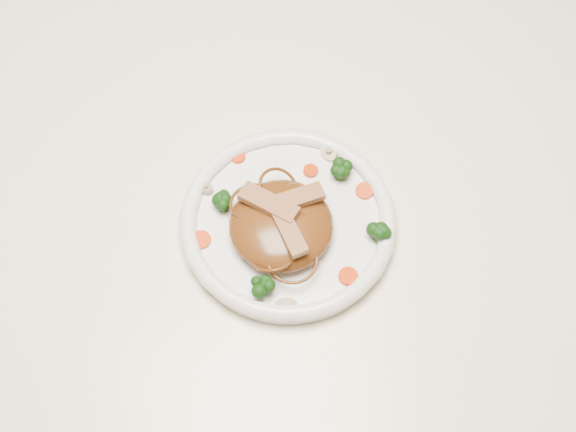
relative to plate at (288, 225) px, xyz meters
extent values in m
plane|color=brown|center=(-0.06, 0.03, -0.76)|extent=(4.00, 4.00, 0.00)
cube|color=white|center=(-0.06, 0.03, -0.03)|extent=(1.20, 0.80, 0.04)
cylinder|color=brown|center=(0.48, 0.37, -0.40)|extent=(0.06, 0.06, 0.71)
cylinder|color=white|center=(0.00, 0.00, 0.00)|extent=(0.32, 0.32, 0.02)
ellipsoid|color=#5A2C11|center=(-0.01, -0.01, 0.03)|extent=(0.16, 0.16, 0.04)
cube|color=#9F6F4B|center=(0.01, 0.01, 0.05)|extent=(0.07, 0.03, 0.01)
cube|color=#9F6F4B|center=(-0.02, 0.01, 0.05)|extent=(0.07, 0.06, 0.01)
cube|color=#9F6F4B|center=(0.00, -0.03, 0.05)|extent=(0.03, 0.06, 0.01)
cylinder|color=#EF3D08|center=(0.04, 0.06, 0.01)|extent=(0.02, 0.02, 0.00)
cylinder|color=#EF3D08|center=(-0.10, -0.01, 0.01)|extent=(0.03, 0.03, 0.00)
cylinder|color=#EF3D08|center=(0.10, 0.02, 0.01)|extent=(0.03, 0.03, 0.00)
cylinder|color=#EF3D08|center=(-0.04, 0.10, 0.01)|extent=(0.02, 0.02, 0.00)
cylinder|color=#EF3D08|center=(0.05, -0.08, 0.01)|extent=(0.02, 0.02, 0.00)
cylinder|color=#BCAD8D|center=(-0.02, -0.11, 0.01)|extent=(0.03, 0.03, 0.01)
cylinder|color=#BCAD8D|center=(0.08, 0.06, 0.01)|extent=(0.03, 0.03, 0.01)
cylinder|color=#BCAD8D|center=(-0.09, 0.06, 0.01)|extent=(0.03, 0.03, 0.01)
cylinder|color=#BCAD8D|center=(0.07, 0.08, 0.01)|extent=(0.03, 0.03, 0.01)
camera|label=1|loc=(-0.08, -0.45, 0.87)|focal=51.41mm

